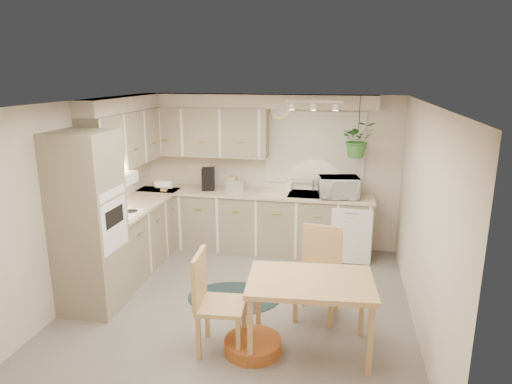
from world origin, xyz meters
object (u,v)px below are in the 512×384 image
chair_back (317,275)px  microwave (339,185)px  braided_rug (234,298)px  pet_bed (253,345)px  dining_table (310,315)px  chair_left (222,303)px

chair_back → microwave: 1.90m
braided_rug → microwave: bearing=52.2°
chair_back → pet_bed: chair_back is taller
dining_table → chair_left: 0.88m
chair_left → chair_back: 1.21m
chair_left → microwave: 2.88m
microwave → braided_rug: bearing=-138.2°
pet_bed → microwave: microwave is taller
chair_back → microwave: size_ratio=1.83×
pet_bed → microwave: (0.75, 2.60, 1.06)m
chair_left → microwave: microwave is taller
dining_table → microwave: bearing=85.3°
microwave → chair_left: bearing=-122.5°
dining_table → chair_back: chair_back is taller
microwave → dining_table: bearing=-105.1°
dining_table → chair_left: chair_left is taller
chair_left → chair_back: bearing=128.3°
pet_bed → braided_rug: bearing=113.5°
braided_rug → dining_table: bearing=-42.2°
dining_table → pet_bed: bearing=-165.3°
dining_table → pet_bed: size_ratio=2.12×
chair_left → braided_rug: 1.18m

